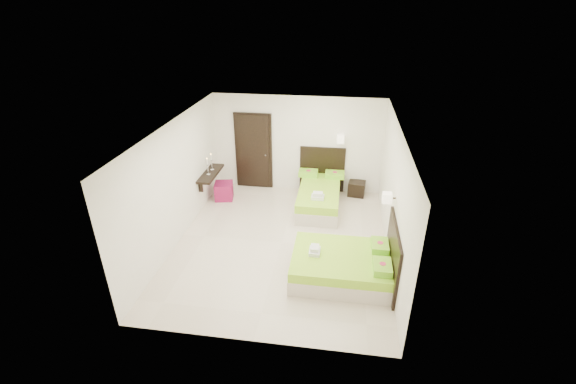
# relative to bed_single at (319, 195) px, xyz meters

# --- Properties ---
(floor) EXTENTS (5.50, 5.50, 0.00)m
(floor) POSITION_rel_bed_single_xyz_m (-0.69, -1.83, -0.31)
(floor) COLOR beige
(floor) RESTS_ON ground
(bed_single) EXTENTS (1.21, 2.02, 1.67)m
(bed_single) POSITION_rel_bed_single_xyz_m (0.00, 0.00, 0.00)
(bed_single) COLOR beige
(bed_single) RESTS_ON ground
(bed_double) EXTENTS (1.88, 1.60, 1.55)m
(bed_double) POSITION_rel_bed_single_xyz_m (0.70, -2.80, -0.03)
(bed_double) COLOR beige
(bed_double) RESTS_ON ground
(nightstand) EXTENTS (0.48, 0.44, 0.39)m
(nightstand) POSITION_rel_bed_single_xyz_m (0.96, 0.72, -0.11)
(nightstand) COLOR black
(nightstand) RESTS_ON ground
(ottoman) EXTENTS (0.53, 0.53, 0.46)m
(ottoman) POSITION_rel_bed_single_xyz_m (-2.53, 0.00, -0.08)
(ottoman) COLOR maroon
(ottoman) RESTS_ON ground
(door) EXTENTS (1.02, 0.15, 2.14)m
(door) POSITION_rel_bed_single_xyz_m (-1.89, 0.86, 0.74)
(door) COLOR black
(door) RESTS_ON ground
(console_shelf) EXTENTS (0.35, 1.20, 0.78)m
(console_shelf) POSITION_rel_bed_single_xyz_m (-2.77, -0.23, 0.51)
(console_shelf) COLOR black
(console_shelf) RESTS_ON ground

